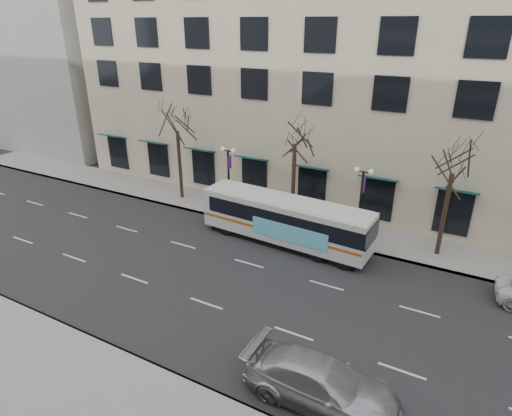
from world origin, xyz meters
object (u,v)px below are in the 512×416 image
Objects in this scene: lamp_post_left at (229,177)px; silver_car at (322,383)px; tree_far_left at (176,119)px; lamp_post_right at (361,201)px; tree_far_right at (455,158)px; city_bus at (286,220)px; tree_far_mid at (295,130)px.

lamp_post_left is 0.85× the size of silver_car.
lamp_post_right is (15.01, -0.60, -3.75)m from tree_far_left.
tree_far_right is 1.55× the size of lamp_post_left.
city_bus is 1.90× the size of silver_car.
tree_far_mid is at bearing 173.17° from lamp_post_right.
lamp_post_left is at bearing -177.71° from tree_far_right.
lamp_post_right is at bearing -173.15° from tree_far_right.
lamp_post_right is at bearing 33.65° from city_bus.
tree_far_mid is 6.40m from lamp_post_left.
silver_car is at bearing -100.09° from tree_far_right.
tree_far_mid is at bearing 180.00° from tree_far_right.
tree_far_right is (10.00, -0.00, -0.48)m from tree_far_mid.
tree_far_left reaches higher than silver_car.
tree_far_mid is 1.06× the size of tree_far_right.
tree_far_left is 0.98× the size of tree_far_mid.
tree_far_left is 1.60× the size of lamp_post_right.
tree_far_left is at bearing 173.17° from lamp_post_left.
silver_car is at bearing -47.42° from lamp_post_left.
city_bus is at bearing -74.16° from tree_far_mid.
lamp_post_right is 0.85× the size of silver_car.
city_bus is 13.01m from silver_car.
tree_far_mid reaches higher than tree_far_left.
city_bus is at bearing 30.87° from silver_car.
lamp_post_right is at bearing 10.49° from silver_car.
lamp_post_left and lamp_post_right have the same top height.
tree_far_mid is at bearing 0.00° from tree_far_left.
tree_far_mid is 6.06m from city_bus.
lamp_post_right is (10.00, 0.00, 0.00)m from lamp_post_left.
city_bus is at bearing -15.49° from tree_far_left.
lamp_post_left is (-14.99, -0.60, -3.48)m from tree_far_right.
tree_far_right is at bearing 6.85° from lamp_post_right.
tree_far_left is 20.00m from tree_far_right.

